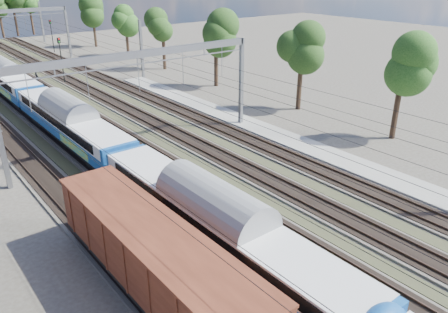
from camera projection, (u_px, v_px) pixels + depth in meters
track_bed at (80, 111)px, 50.35m from camera, size 21.00×130.00×0.34m
platform at (317, 151)px, 39.30m from camera, size 3.00×70.00×0.30m
catenary at (52, 46)px, 53.53m from camera, size 25.65×130.00×9.00m
tree_belt at (14, 8)px, 86.69m from camera, size 39.21×99.80×12.26m
emu_train at (71, 118)px, 39.72m from camera, size 3.13×66.16×4.58m
freight_boxcar at (154, 258)px, 21.06m from camera, size 3.22×15.53×4.01m
worker at (37, 77)px, 62.77m from camera, size 0.58×0.68×1.57m
signal_near at (61, 55)px, 61.14m from camera, size 0.45×0.42×6.43m
signal_far at (51, 32)px, 84.34m from camera, size 0.38×0.35×6.08m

